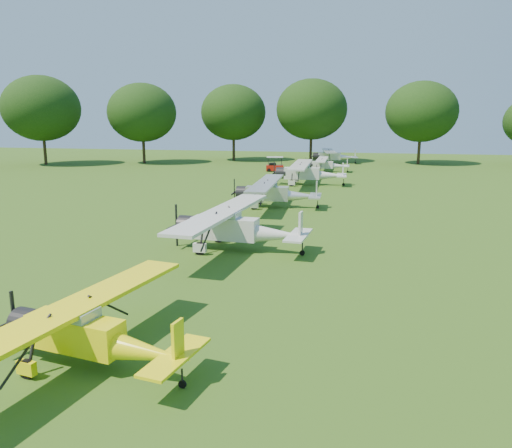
{
  "coord_description": "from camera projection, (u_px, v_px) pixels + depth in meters",
  "views": [
    {
      "loc": [
        6.99,
        -23.13,
        6.85
      ],
      "look_at": [
        1.35,
        1.82,
        1.4
      ],
      "focal_mm": 35.0,
      "sensor_mm": 36.0,
      "label": 1
    }
  ],
  "objects": [
    {
      "name": "aircraft_3",
      "position": [
        235.0,
        225.0,
        26.09
      ],
      "size": [
        7.34,
        11.69,
        2.3
      ],
      "rotation": [
        0.0,
        0.0,
        -0.06
      ],
      "color": "silver",
      "rests_on": "ground"
    },
    {
      "name": "aircraft_5",
      "position": [
        307.0,
        172.0,
        51.78
      ],
      "size": [
        7.63,
        12.14,
        2.39
      ],
      "rotation": [
        0.0,
        0.0,
        0.05
      ],
      "color": "silver",
      "rests_on": "ground"
    },
    {
      "name": "golf_cart",
      "position": [
        274.0,
        166.0,
        65.17
      ],
      "size": [
        2.43,
        1.75,
        1.89
      ],
      "rotation": [
        0.0,
        0.0,
        0.19
      ],
      "color": "#B1170C",
      "rests_on": "ground"
    },
    {
      "name": "ground",
      "position": [
        222.0,
        257.0,
        25.0
      ],
      "size": [
        160.0,
        160.0,
        0.0
      ],
      "primitive_type": "plane",
      "color": "#314E13",
      "rests_on": "ground"
    },
    {
      "name": "aircraft_6",
      "position": [
        326.0,
        164.0,
        64.55
      ],
      "size": [
        5.72,
        9.09,
        1.79
      ],
      "rotation": [
        0.0,
        0.0,
        0.03
      ],
      "color": "silver",
      "rests_on": "ground"
    },
    {
      "name": "aircraft_7",
      "position": [
        333.0,
        155.0,
        76.24
      ],
      "size": [
        7.1,
        11.26,
        2.21
      ],
      "rotation": [
        0.0,
        0.0,
        0.15
      ],
      "color": "silver",
      "rests_on": "ground"
    },
    {
      "name": "tree_belt",
      "position": [
        295.0,
        92.0,
        22.71
      ],
      "size": [
        137.36,
        130.27,
        14.52
      ],
      "color": "#2F2312",
      "rests_on": "ground"
    },
    {
      "name": "aircraft_2",
      "position": [
        88.0,
        331.0,
        13.76
      ],
      "size": [
        6.06,
        9.59,
        1.88
      ],
      "rotation": [
        0.0,
        0.0,
        -0.16
      ],
      "color": "#FFF20A",
      "rests_on": "ground"
    },
    {
      "name": "aircraft_4",
      "position": [
        274.0,
        191.0,
        38.77
      ],
      "size": [
        6.91,
        11.0,
        2.17
      ],
      "rotation": [
        0.0,
        0.0,
        0.06
      ],
      "color": "silver",
      "rests_on": "ground"
    }
  ]
}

